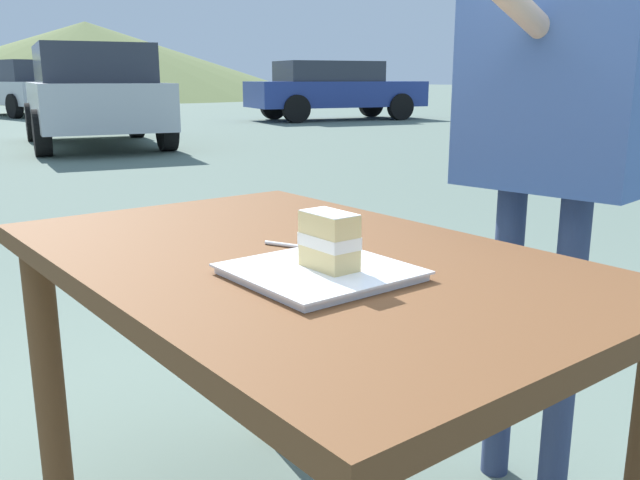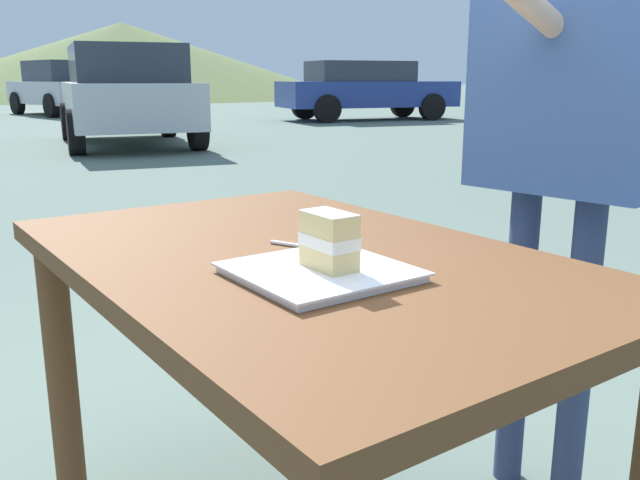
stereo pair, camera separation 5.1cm
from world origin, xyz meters
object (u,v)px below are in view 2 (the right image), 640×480
at_px(parked_car_near, 126,94).
at_px(parked_car_extra, 61,87).
at_px(dessert_plate, 320,272).
at_px(diner_person, 568,80).
at_px(cake_slice, 329,241).
at_px(parked_car_far, 366,89).
at_px(patio_table, 299,314).
at_px(dessert_fork, 314,248).

xyz_separation_m(parked_car_near, parked_car_extra, (9.94, -1.61, -0.01)).
relative_size(dessert_plate, diner_person, 0.17).
xyz_separation_m(cake_slice, parked_car_far, (12.87, -10.53, -0.03)).
bearing_deg(parked_car_near, parked_car_far, -67.94).
bearing_deg(patio_table, dessert_plate, 158.66).
relative_size(patio_table, dessert_fork, 7.50).
relative_size(dessert_fork, parked_car_near, 0.04).
distance_m(dessert_plate, dessert_fork, 0.18).
relative_size(cake_slice, parked_car_near, 0.02).
distance_m(patio_table, cake_slice, 0.25).
bearing_deg(patio_table, parked_car_near, -17.89).
bearing_deg(parked_car_far, diner_person, 142.56).
xyz_separation_m(dessert_fork, parked_car_far, (12.71, -10.44, 0.03)).
bearing_deg(dessert_fork, cake_slice, 153.24).
relative_size(dessert_plate, dessert_fork, 1.64).
xyz_separation_m(dessert_plate, cake_slice, (-0.01, -0.01, 0.05)).
bearing_deg(parked_car_extra, dessert_fork, 166.51).
height_order(patio_table, parked_car_near, parked_car_near).
bearing_deg(dessert_plate, parked_car_far, -39.33).
bearing_deg(parked_car_extra, cake_slice, 166.39).
distance_m(cake_slice, parked_car_extra, 20.41).
xyz_separation_m(cake_slice, dessert_fork, (0.16, -0.08, -0.06)).
bearing_deg(parked_car_near, patio_table, 162.11).
bearing_deg(parked_car_far, parked_car_near, 112.06).
xyz_separation_m(patio_table, dessert_fork, (-0.00, -0.03, 0.13)).
height_order(patio_table, parked_car_far, parked_car_far).
bearing_deg(patio_table, dessert_fork, -94.44).
relative_size(dessert_plate, parked_car_extra, 0.07).
distance_m(parked_car_near, parked_car_extra, 10.07).
bearing_deg(parked_car_far, parked_car_extra, 39.40).
relative_size(patio_table, dessert_plate, 4.58).
height_order(cake_slice, dessert_fork, cake_slice).
xyz_separation_m(cake_slice, parked_car_extra, (19.84, -4.80, -0.01)).
bearing_deg(parked_car_extra, dessert_plate, 166.36).
bearing_deg(parked_car_near, dessert_fork, 162.28).
distance_m(dessert_plate, parked_car_far, 16.62).
bearing_deg(parked_car_extra, patio_table, 166.42).
bearing_deg(diner_person, patio_table, 85.42).
bearing_deg(diner_person, dessert_plate, 97.28).
relative_size(dessert_plate, parked_car_far, 0.06).
relative_size(parked_car_near, parked_car_extra, 1.06).
distance_m(dessert_plate, diner_person, 0.83).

